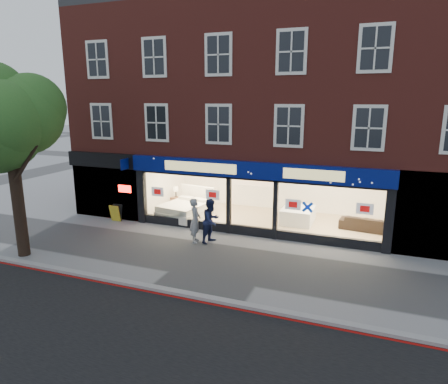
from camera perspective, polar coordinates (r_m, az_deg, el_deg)
The scene contains 13 objects.
ground at distance 14.96m, azimuth 0.37°, elevation -9.89°, with size 120.00×120.00×0.00m, color gray.
kerb_line at distance 12.39m, azimuth -4.90°, elevation -15.10°, with size 60.00×0.10×0.01m, color #8C0A07.
kerb_stone at distance 12.52m, azimuth -4.50°, elevation -14.49°, with size 60.00×0.25×0.12m, color gray.
showroom_floor at distance 19.64m, azimuth 5.82°, elevation -4.06°, with size 11.00×4.50×0.10m, color tan.
building at distance 20.40m, azimuth 7.53°, elevation 15.39°, with size 19.00×8.26×10.30m.
street_tree at distance 16.40m, azimuth -28.57°, elevation 8.39°, with size 4.00×3.20×6.60m.
display_bed at distance 20.02m, azimuth -5.53°, elevation -2.43°, with size 2.35×2.69×1.37m.
bedside_table at distance 21.81m, azimuth -6.84°, elevation -1.44°, with size 0.45×0.45×0.55m, color brown.
mattress_stack at distance 19.32m, azimuth 10.54°, elevation -3.26°, with size 1.42×1.80×0.71m.
sofa at distance 18.99m, azimuth 19.44°, elevation -4.24°, with size 2.13×0.83×0.62m, color black.
a_board at distance 20.20m, azimuth -15.16°, elevation -2.90°, with size 0.54×0.35×0.83m, color gold.
pedestrian_grey at distance 16.63m, azimuth -4.13°, elevation -4.06°, with size 0.68×0.45×1.87m, color #96989D.
pedestrian_blue at distance 16.56m, azimuth -1.84°, elevation -4.13°, with size 0.90×0.70×1.86m, color #181F44.
Camera 1 is at (4.86, -12.86, 5.89)m, focal length 32.00 mm.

